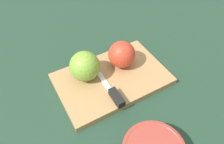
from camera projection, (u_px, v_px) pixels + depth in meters
name	position (u px, v px, depth m)	size (l,w,h in m)	color
ground_plane	(112.00, 81.00, 0.64)	(4.00, 4.00, 0.00)	#1E3828
cutting_board	(112.00, 79.00, 0.63)	(0.34, 0.25, 0.02)	#A37A4C
apple_half_left	(122.00, 54.00, 0.63)	(0.08, 0.08, 0.08)	red
apple_half_right	(85.00, 66.00, 0.60)	(0.08, 0.08, 0.08)	olive
knife	(115.00, 95.00, 0.57)	(0.04, 0.14, 0.02)	silver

